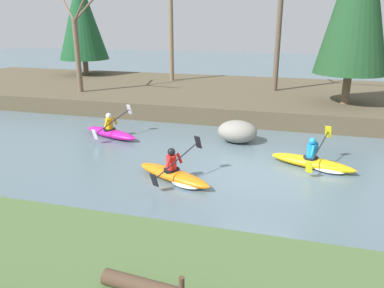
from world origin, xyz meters
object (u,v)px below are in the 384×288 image
kayaker_trailing (111,132)px  boulder_midstream (237,132)px  kayaker_middle (176,175)px  kayaker_lead (315,162)px

kayaker_trailing → boulder_midstream: (5.04, 0.74, 0.21)m
kayaker_trailing → boulder_midstream: 5.10m
kayaker_trailing → kayaker_middle: bearing=-21.5°
kayaker_lead → boulder_midstream: 3.50m
kayaker_lead → boulder_midstream: size_ratio=1.80×
kayaker_middle → kayaker_trailing: size_ratio=0.99×
kayaker_lead → kayaker_middle: same height
kayaker_middle → kayaker_lead: bearing=53.1°
kayaker_trailing → kayaker_lead: bearing=11.0°
kayaker_lead → kayaker_middle: size_ratio=1.02×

